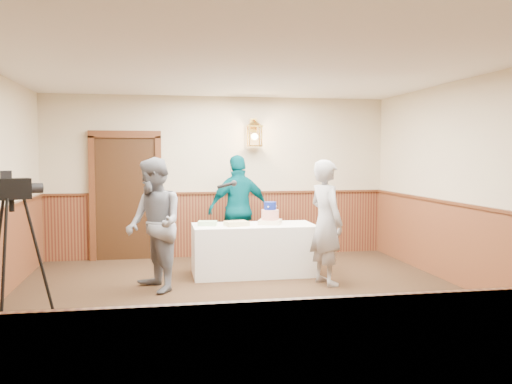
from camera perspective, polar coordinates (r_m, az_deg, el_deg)
The scene contains 10 objects.
ground at distance 6.32m, azimuth -0.25°, elevation -12.50°, with size 7.00×7.00×0.00m, color #301F12.
room_shell at distance 6.51m, azimuth -1.42°, elevation 1.59°, with size 6.02×7.02×2.81m.
display_table at distance 8.12m, azimuth -0.25°, elevation -6.08°, with size 1.80×0.80×0.75m, color white.
tiered_cake at distance 8.12m, azimuth 1.49°, elevation -2.47°, with size 0.41×0.41×0.33m.
sheet_cake_yellow at distance 7.93m, azimuth -2.07°, elevation -3.33°, with size 0.32×0.25×0.07m, color #DDE086.
sheet_cake_green at distance 7.99m, azimuth -5.13°, elevation -3.30°, with size 0.27×0.22×0.06m, color #A5E9A5.
interviewer at distance 7.18m, azimuth -10.68°, elevation -3.39°, with size 1.61×1.04×1.76m.
baker at distance 7.51m, azimuth 7.39°, elevation -3.18°, with size 0.63×0.41×1.72m, color #9C9CA1.
assistant_p at distance 8.87m, azimuth -1.81°, elevation -1.84°, with size 1.05×0.44×1.78m, color #004A53.
tv_camera_rig at distance 6.42m, azimuth -24.17°, elevation -6.26°, with size 0.60×0.56×1.54m.
Camera 1 is at (-1.05, -5.97, 1.79)m, focal length 38.00 mm.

